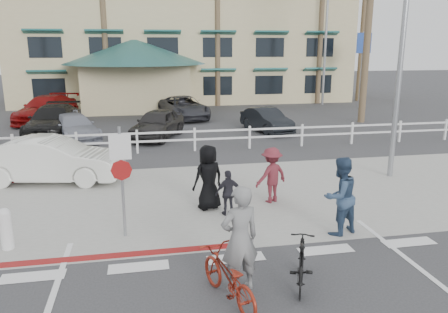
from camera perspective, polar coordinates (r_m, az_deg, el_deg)
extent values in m
plane|color=#333335|center=(8.86, 2.43, -14.94)|extent=(140.00, 140.00, 0.00)
cube|color=gray|center=(12.90, -2.20, -5.36)|extent=(22.00, 7.00, 0.01)
cube|color=#333335|center=(16.69, -4.31, -0.87)|extent=(40.00, 5.00, 0.01)
cube|color=#333335|center=(25.95, -6.80, 4.44)|extent=(50.00, 16.00, 0.01)
cube|color=maroon|center=(9.79, -17.10, -12.54)|extent=(7.00, 0.25, 0.02)
imported|color=maroon|center=(7.76, 0.53, -15.56)|extent=(1.13, 1.84, 0.92)
imported|color=slate|center=(7.87, 2.07, -10.74)|extent=(0.81, 0.62, 1.99)
imported|color=black|center=(8.35, 10.08, -13.45)|extent=(0.99, 1.60, 0.93)
imported|color=navy|center=(10.54, 14.89, -5.02)|extent=(1.09, 0.97, 1.86)
imported|color=maroon|center=(12.38, 6.21, -2.43)|extent=(1.18, 0.95, 1.59)
imported|color=#222128|center=(11.40, 0.59, -4.79)|extent=(0.75, 0.39, 1.22)
imported|color=black|center=(11.76, -2.06, -2.76)|extent=(1.02, 0.85, 1.78)
imported|color=silver|center=(15.25, -21.63, -0.42)|extent=(4.70, 2.35, 1.48)
imported|color=black|center=(23.36, -21.35, 4.36)|extent=(2.44, 5.28, 1.49)
imported|color=black|center=(21.43, -8.69, 4.25)|extent=(3.21, 4.46, 1.41)
imported|color=black|center=(22.97, 5.57, 4.77)|extent=(2.11, 3.91, 1.22)
imported|color=maroon|center=(27.80, -22.16, 5.74)|extent=(3.55, 5.69, 1.54)
imported|color=#2F2F36|center=(27.31, -5.26, 6.39)|extent=(3.18, 5.25, 1.36)
imported|color=gray|center=(22.06, -18.98, 3.66)|extent=(3.17, 4.47, 1.20)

